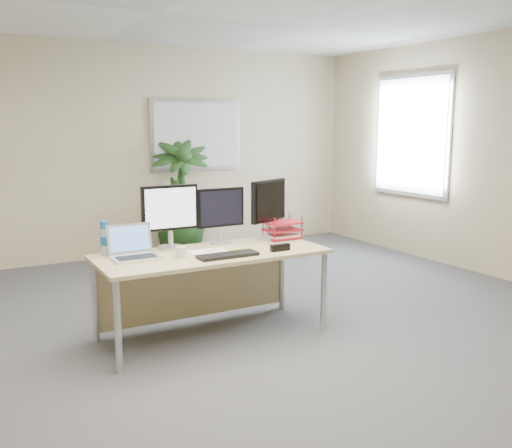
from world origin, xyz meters
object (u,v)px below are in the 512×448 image
desk (207,267)px  monitor_left (170,213)px  monitor_right (221,212)px  laptop (133,250)px  floor_plant (180,198)px

desk → monitor_left: size_ratio=3.50×
monitor_right → laptop: monitor_right is taller
floor_plant → laptop: floor_plant is taller
monitor_right → desk: bearing=-140.1°
monitor_left → laptop: monitor_left is taller
floor_plant → monitor_right: 2.68m
floor_plant → monitor_left: bearing=-113.3°
desk → monitor_right: bearing=39.9°
floor_plant → monitor_right: floor_plant is taller
desk → floor_plant: (0.88, 2.77, 0.20)m
monitor_left → laptop: (-0.36, -0.15, -0.24)m
desk → monitor_left: bearing=144.0°
desk → monitor_right: 0.50m
floor_plant → desk: bearing=-107.6°
desk → floor_plant: bearing=72.4°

